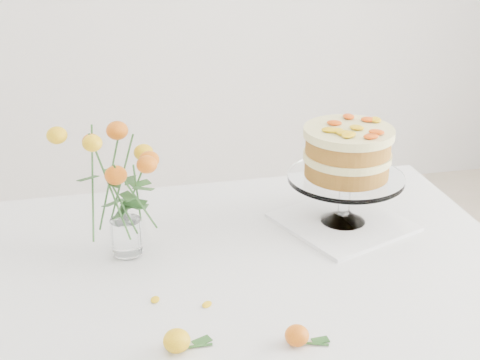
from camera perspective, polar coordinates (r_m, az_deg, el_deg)
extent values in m
cube|color=tan|center=(1.50, -2.99, -8.44)|extent=(1.40, 0.90, 0.04)
cylinder|color=tan|center=(2.16, 12.10, -9.69)|extent=(0.06, 0.06, 0.71)
cube|color=white|center=(1.49, -3.01, -7.69)|extent=(1.42, 0.92, 0.01)
cube|color=white|center=(1.94, -5.26, -3.35)|extent=(1.42, 0.01, 0.20)
cube|color=white|center=(1.69, 8.76, -3.56)|extent=(0.36, 0.36, 0.01)
cylinder|color=white|center=(1.66, 8.90, -1.40)|extent=(0.03, 0.03, 0.09)
cylinder|color=white|center=(1.64, 9.02, 0.23)|extent=(0.28, 0.28, 0.01)
cylinder|color=#A56C25|center=(1.63, 9.07, 1.08)|extent=(0.24, 0.24, 0.04)
cylinder|color=#EDE999|center=(1.62, 9.14, 2.04)|extent=(0.25, 0.25, 0.02)
cylinder|color=#A56C25|center=(1.61, 9.21, 3.01)|extent=(0.24, 0.24, 0.04)
cylinder|color=#EDE999|center=(1.60, 9.28, 4.03)|extent=(0.26, 0.26, 0.02)
cylinder|color=white|center=(1.56, -9.54, -6.16)|extent=(0.06, 0.06, 0.01)
cylinder|color=white|center=(1.54, -9.65, -4.73)|extent=(0.07, 0.07, 0.08)
ellipsoid|color=yellow|center=(1.24, -5.42, -13.50)|extent=(0.05, 0.05, 0.04)
cylinder|color=#2C5A24|center=(1.26, -3.76, -14.02)|extent=(0.06, 0.01, 0.01)
ellipsoid|color=#C05109|center=(1.26, 4.88, -13.08)|extent=(0.05, 0.05, 0.04)
cylinder|color=#2C5A24|center=(1.27, 6.32, -13.78)|extent=(0.05, 0.02, 0.00)
ellipsoid|color=yellow|center=(1.39, -7.26, -10.10)|extent=(0.03, 0.02, 0.00)
ellipsoid|color=yellow|center=(1.37, -2.84, -10.58)|extent=(0.03, 0.02, 0.00)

